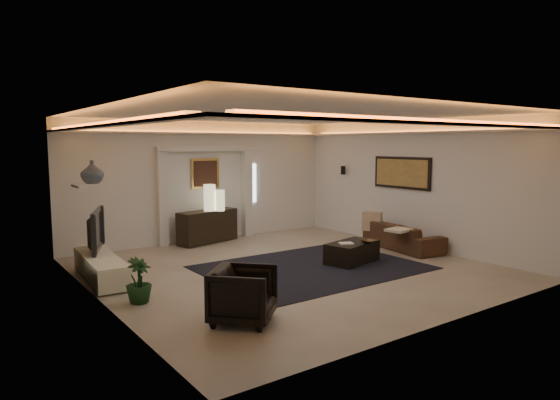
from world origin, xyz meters
TOP-DOWN VIEW (x-y plane):
  - floor at (0.00, 0.00)m, footprint 7.00×7.00m
  - ceiling at (0.00, 0.00)m, footprint 7.00×7.00m
  - wall_back at (0.00, 3.50)m, footprint 7.00×0.00m
  - wall_front at (0.00, -3.50)m, footprint 7.00×0.00m
  - wall_left at (-3.50, 0.00)m, footprint 0.00×7.00m
  - wall_right at (3.50, 0.00)m, footprint 0.00×7.00m
  - cove_soffit at (0.00, 0.00)m, footprint 7.00×7.00m
  - daylight_slit at (1.35, 3.48)m, footprint 0.25×0.03m
  - area_rug at (0.40, -0.20)m, footprint 4.00×3.00m
  - pilaster_left at (-1.15, 3.40)m, footprint 0.22×0.20m
  - pilaster_right at (1.15, 3.40)m, footprint 0.22×0.20m
  - alcove_header at (0.00, 3.40)m, footprint 2.52×0.20m
  - painting_frame at (0.00, 3.47)m, footprint 0.74×0.04m
  - painting_canvas at (0.00, 3.44)m, footprint 0.62×0.02m
  - art_panel_frame at (3.47, 0.30)m, footprint 0.04×1.64m
  - art_panel_gold at (3.44, 0.30)m, footprint 0.02×1.50m
  - wall_sconce at (3.38, 2.20)m, footprint 0.12×0.12m
  - wall_niche at (-3.44, 1.40)m, footprint 0.10×0.55m
  - console at (-0.12, 3.14)m, footprint 1.60×0.83m
  - lamp_left at (-0.09, 3.07)m, footprint 0.36×0.36m
  - lamp_right at (0.10, 2.92)m, footprint 0.27×0.27m
  - media_ledge at (-3.15, 1.31)m, footprint 0.65×2.13m
  - tv at (-3.15, 1.89)m, footprint 1.28×0.66m
  - figurine at (-2.93, 2.36)m, footprint 0.17×0.17m
  - ginger_jar at (-3.15, 1.59)m, footprint 0.52×0.52m
  - plant at (-3.04, -0.32)m, footprint 0.51×0.51m
  - sofa at (3.15, -0.05)m, footprint 2.07×1.05m
  - throw_blanket at (2.55, -0.44)m, footprint 0.55×0.47m
  - throw_pillow at (2.94, 0.70)m, footprint 0.30×0.47m
  - coffee_table at (1.31, -0.33)m, footprint 1.25×0.87m
  - bowl at (1.48, -0.61)m, footprint 0.33×0.33m
  - magazine at (1.06, -0.42)m, footprint 0.30×0.26m
  - armchair at (-2.18, -1.90)m, footprint 1.13×1.13m

SIDE VIEW (x-z plane):
  - floor at x=0.00m, z-range 0.00..0.00m
  - area_rug at x=0.40m, z-range 0.00..0.01m
  - coffee_table at x=1.31m, z-range -0.01..0.42m
  - media_ledge at x=-3.15m, z-range 0.03..0.42m
  - sofa at x=3.15m, z-range 0.00..0.58m
  - plant at x=-3.04m, z-range 0.00..0.68m
  - armchair at x=-2.18m, z-range 0.00..0.74m
  - console at x=-0.12m, z-range 0.02..0.78m
  - magazine at x=1.06m, z-range 0.41..0.44m
  - bowl at x=1.48m, z-range 0.41..0.48m
  - throw_blanket at x=2.55m, z-range 0.52..0.58m
  - throw_pillow at x=2.94m, z-range 0.32..0.78m
  - figurine at x=-2.93m, z-range 0.46..0.82m
  - tv at x=-3.15m, z-range 0.45..1.20m
  - lamp_left at x=-0.09m, z-range 0.78..1.40m
  - lamp_right at x=0.10m, z-range 0.84..1.34m
  - pilaster_left at x=-1.15m, z-range 0.00..2.20m
  - pilaster_right at x=1.15m, z-range 0.00..2.20m
  - daylight_slit at x=1.35m, z-range 0.85..1.85m
  - wall_back at x=0.00m, z-range -2.05..4.95m
  - wall_front at x=0.00m, z-range -2.05..4.95m
  - wall_left at x=-3.50m, z-range -2.05..4.95m
  - wall_right at x=3.50m, z-range -2.05..4.95m
  - painting_frame at x=0.00m, z-range 1.28..2.02m
  - painting_canvas at x=0.00m, z-range 1.34..1.96m
  - wall_niche at x=-3.44m, z-range 1.63..1.67m
  - wall_sconce at x=3.38m, z-range 1.57..1.79m
  - art_panel_gold at x=3.44m, z-range 1.39..2.01m
  - art_panel_frame at x=3.47m, z-range 1.33..2.07m
  - ginger_jar at x=-3.15m, z-range 1.67..2.08m
  - alcove_header at x=0.00m, z-range 2.19..2.31m
  - cove_soffit at x=0.00m, z-range 2.60..2.64m
  - ceiling at x=0.00m, z-range 2.90..2.90m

